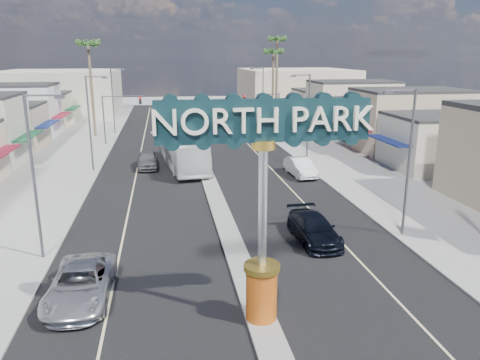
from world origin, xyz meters
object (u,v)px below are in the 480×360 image
object	(u,v)px
streetlight_r_far	(262,95)
car_parked_left	(147,160)
streetlight_r_mid	(307,114)
car_parked_right	(300,167)
streetlight_l_far	(114,98)
streetlight_r_near	(407,156)
gateway_sign	(263,187)
suv_right	(314,228)
traffic_signal_left	(118,110)
palm_right_mid	(273,56)
streetlight_l_mid	(91,119)
streetlight_l_near	(36,170)
traffic_signal_right	(265,107)
palm_right_far	(277,44)
palm_left_far	(88,49)
city_bus	(183,149)

from	to	relation	value
streetlight_r_far	car_parked_left	bearing A→B (deg)	-126.74
streetlight_r_mid	car_parked_right	world-z (taller)	streetlight_r_mid
streetlight_l_far	streetlight_r_near	bearing A→B (deg)	-63.58
gateway_sign	suv_right	size ratio (longest dim) A/B	1.70
gateway_sign	traffic_signal_left	size ratio (longest dim) A/B	1.53
palm_right_mid	car_parked_right	xyz separation A→B (m)	(-4.47, -30.69, -9.78)
traffic_signal_left	gateway_sign	bearing A→B (deg)	-77.67
streetlight_l_mid	palm_right_mid	distance (m)	35.44
streetlight_l_near	car_parked_right	bearing A→B (deg)	38.92
streetlight_r_near	palm_right_mid	bearing A→B (deg)	86.81
traffic_signal_left	suv_right	xyz separation A→B (m)	(14.09, -33.89, -3.49)
streetlight_r_near	streetlight_r_far	xyz separation A→B (m)	(0.00, 42.00, 0.00)
traffic_signal_right	palm_right_mid	distance (m)	14.10
streetlight_r_mid	gateway_sign	bearing A→B (deg)	-110.42
palm_right_far	car_parked_right	size ratio (longest dim) A/B	2.81
gateway_sign	palm_right_far	size ratio (longest dim) A/B	0.65
palm_right_far	car_parked_left	distance (m)	39.20
suv_right	car_parked_left	bearing A→B (deg)	115.04
car_parked_left	car_parked_right	bearing A→B (deg)	-22.61
streetlight_l_far	streetlight_r_near	world-z (taller)	same
streetlight_r_mid	palm_left_far	size ratio (longest dim) A/B	0.69
streetlight_l_far	palm_right_mid	size ratio (longest dim) A/B	0.74
palm_right_mid	palm_right_far	size ratio (longest dim) A/B	0.86
gateway_sign	streetlight_r_far	world-z (taller)	gateway_sign
streetlight_r_near	streetlight_l_far	bearing A→B (deg)	116.42
streetlight_r_mid	city_bus	world-z (taller)	streetlight_r_mid
traffic_signal_left	streetlight_r_mid	bearing A→B (deg)	-35.50
streetlight_r_mid	car_parked_right	distance (m)	6.61
streetlight_l_mid	palm_left_far	world-z (taller)	palm_left_far
gateway_sign	streetlight_l_near	world-z (taller)	gateway_sign
palm_left_far	suv_right	bearing A→B (deg)	-65.82
streetlight_l_mid	car_parked_left	distance (m)	6.53
palm_right_far	car_parked_right	bearing A→B (deg)	-100.01
suv_right	city_bus	xyz separation A→B (m)	(-6.91, 20.44, 1.01)
car_parked_left	city_bus	distance (m)	3.63
traffic_signal_right	palm_right_far	size ratio (longest dim) A/B	0.43
palm_left_far	palm_right_far	world-z (taller)	palm_right_far
streetlight_r_near	city_bus	xyz separation A→B (m)	(-12.43, 20.54, -3.27)
palm_right_mid	city_bus	world-z (taller)	palm_right_mid
palm_right_mid	suv_right	distance (m)	47.63
gateway_sign	palm_right_mid	xyz separation A→B (m)	(13.00, 54.02, 4.67)
palm_left_far	streetlight_l_near	bearing A→B (deg)	-86.33
streetlight_r_mid	palm_right_mid	bearing A→B (deg)	84.36
traffic_signal_left	palm_right_mid	size ratio (longest dim) A/B	0.50
streetlight_l_near	gateway_sign	bearing A→B (deg)	-37.55
streetlight_l_near	palm_right_mid	bearing A→B (deg)	63.01
streetlight_l_near	suv_right	xyz separation A→B (m)	(15.34, 0.10, -4.28)
streetlight_r_far	car_parked_right	size ratio (longest dim) A/B	1.80
streetlight_l_near	palm_right_far	world-z (taller)	palm_right_far
streetlight_r_mid	palm_left_far	bearing A→B (deg)	139.52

